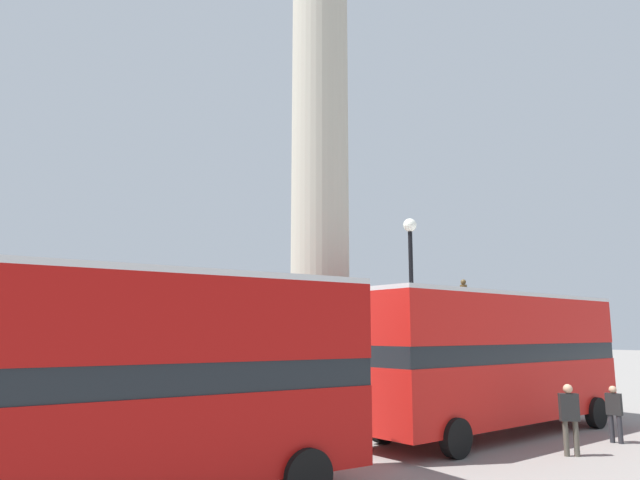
% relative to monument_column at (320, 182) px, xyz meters
% --- Properties ---
extents(ground_plane, '(200.00, 200.00, 0.00)m').
position_rel_monument_column_xyz_m(ground_plane, '(0.00, 0.00, -8.43)').
color(ground_plane, gray).
extents(monument_column, '(4.68, 4.68, 21.69)m').
position_rel_monument_column_xyz_m(monument_column, '(0.00, 0.00, 0.00)').
color(monument_column, '#ADA593').
rests_on(monument_column, ground_plane).
extents(bus_a, '(10.67, 3.09, 4.35)m').
position_rel_monument_column_xyz_m(bus_a, '(3.57, -4.42, -6.03)').
color(bus_a, red).
rests_on(bus_a, ground_plane).
extents(bus_b, '(10.55, 3.55, 4.26)m').
position_rel_monument_column_xyz_m(bus_b, '(-8.90, -5.03, -6.07)').
color(bus_b, '#A80F0C').
rests_on(bus_b, ground_plane).
extents(equestrian_statue, '(4.07, 3.10, 5.84)m').
position_rel_monument_column_xyz_m(equestrian_statue, '(11.54, 2.98, -6.92)').
color(equestrian_statue, '#ADA593').
rests_on(equestrian_statue, ground_plane).
extents(street_lamp, '(0.44, 0.44, 6.83)m').
position_rel_monument_column_xyz_m(street_lamp, '(1.47, -2.91, -4.55)').
color(street_lamp, black).
rests_on(street_lamp, ground_plane).
extents(pedestrian_near_lamp, '(0.22, 0.44, 1.60)m').
position_rel_monument_column_xyz_m(pedestrian_near_lamp, '(5.17, -7.27, -7.56)').
color(pedestrian_near_lamp, '#28282D').
rests_on(pedestrian_near_lamp, ground_plane).
extents(pedestrian_by_plinth, '(0.48, 0.46, 1.81)m').
position_rel_monument_column_xyz_m(pedestrian_by_plinth, '(2.46, -7.43, -7.40)').
color(pedestrian_by_plinth, '#4C473D').
rests_on(pedestrian_by_plinth, ground_plane).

